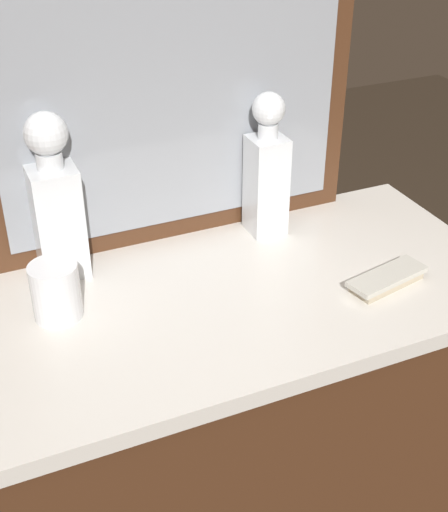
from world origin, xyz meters
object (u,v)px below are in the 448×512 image
crystal_decanter_far_left (266,178)px  silver_brush_far_right (387,279)px  crystal_decanter_rear (57,212)px  crystal_tumbler_left (56,293)px

crystal_decanter_far_left → silver_brush_far_right: size_ratio=1.76×
crystal_decanter_rear → silver_brush_far_right: (0.53, -0.29, -0.12)m
crystal_decanter_rear → crystal_tumbler_left: bearing=-106.9°
crystal_decanter_far_left → crystal_tumbler_left: (-0.46, -0.13, -0.07)m
crystal_decanter_rear → silver_brush_far_right: 0.62m
silver_brush_far_right → crystal_decanter_far_left: bearing=112.2°
crystal_decanter_far_left → crystal_tumbler_left: crystal_decanter_far_left is taller
crystal_decanter_rear → crystal_tumbler_left: crystal_decanter_rear is taller
crystal_decanter_rear → crystal_tumbler_left: size_ratio=3.12×
crystal_decanter_rear → silver_brush_far_right: size_ratio=1.88×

